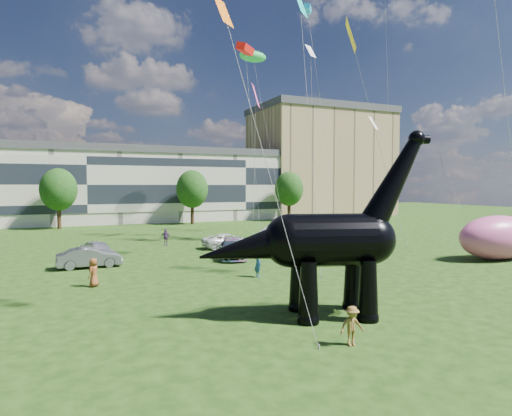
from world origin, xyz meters
name	(u,v)px	position (x,y,z in m)	size (l,w,h in m)	color
ground	(327,330)	(0.00, 0.00, 0.00)	(220.00, 220.00, 0.00)	#16330C
terrace_row	(86,188)	(-8.00, 62.00, 6.00)	(78.00, 11.00, 12.00)	beige
apartment_block	(320,164)	(40.00, 65.00, 11.00)	(28.00, 18.00, 22.00)	tan
tree_mid_left	(58,186)	(-12.00, 53.00, 6.29)	(5.20, 5.20, 9.44)	#382314
tree_mid_right	(192,186)	(8.00, 53.00, 6.29)	(5.20, 5.20, 9.44)	#382314
tree_far_right	(289,186)	(26.00, 53.00, 6.29)	(5.20, 5.20, 9.44)	#382314
dinosaur_sculpture	(322,243)	(0.88, 1.83, 3.56)	(11.48, 4.88, 9.43)	black
car_silver	(98,250)	(-8.25, 23.61, 0.78)	(1.85, 4.60, 1.57)	silver
car_grey	(89,258)	(-9.07, 19.47, 0.79)	(1.67, 4.80, 1.58)	slate
car_white	(228,241)	(4.35, 25.07, 0.73)	(2.43, 5.27, 1.47)	white
car_dark	(233,249)	(2.60, 19.11, 0.81)	(2.27, 5.58, 1.62)	#595960
gazebo_near	(276,226)	(10.54, 26.60, 1.92)	(4.90, 4.90, 2.74)	silver
gazebo_far	(338,220)	(22.81, 32.76, 1.75)	(3.86, 3.86, 2.50)	white
inflatable_pink	(498,237)	(23.32, 9.46, 1.91)	(7.63, 3.82, 3.82)	pink
visitors	(175,259)	(-3.23, 15.88, 0.88)	(47.27, 40.11, 1.88)	gray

